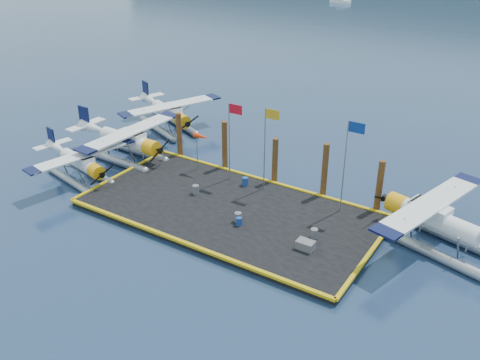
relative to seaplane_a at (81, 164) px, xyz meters
The scene contains 22 objects.
ground 12.54m from the seaplane_a, ahead, with size 4000.00×4000.00×0.00m, color navy.
dock 12.52m from the seaplane_a, ahead, with size 20.00×10.00×0.40m, color black.
dock_bumpers 12.49m from the seaplane_a, ahead, with size 20.25×10.25×0.18m, color #C39E0B, non-canonical shape.
seaplane_a is the anchor object (origin of this frame).
seaplane_b 4.71m from the seaplane_a, 83.81° to the left, with size 9.39×10.35×3.68m.
seaplane_c 11.79m from the seaplane_a, 94.39° to the left, with size 9.23×9.72×3.55m.
seaplane_d 25.60m from the seaplane_a, 12.22° to the left, with size 9.86×10.62×3.78m.
drum_0 9.41m from the seaplane_a, 14.53° to the left, with size 0.47×0.47×0.66m, color #58575C.
drum_1 14.05m from the seaplane_a, ahead, with size 0.39×0.39×0.55m, color navy.
drum_2 18.86m from the seaplane_a, ahead, with size 0.46×0.46×0.65m, color #58575C.
drum_3 13.76m from the seaplane_a, ahead, with size 0.46×0.46×0.64m, color #58575C.
drum_5 12.61m from the seaplane_a, 25.29° to the left, with size 0.45×0.45×0.63m, color navy.
crate 18.87m from the seaplane_a, ahead, with size 1.08×0.72×0.54m, color #58575C.
flagpole_red 11.91m from the seaplane_a, 29.43° to the left, with size 1.14×0.08×6.00m.
flagpole_yellow 14.55m from the seaplane_a, 23.48° to the left, with size 1.14×0.08×6.20m.
flagpole_blue 20.12m from the seaplane_a, 16.57° to the left, with size 1.14×0.08×6.50m.
windsock 9.42m from the seaplane_a, 37.79° to the left, with size 1.40×0.44×3.12m.
piling_0 8.23m from the seaplane_a, 62.22° to the left, with size 0.44×0.44×4.00m, color #402512.
piling_1 11.07m from the seaplane_a, 41.09° to the left, with size 0.44×0.44×4.20m, color #402512.
piling_2 14.75m from the seaplane_a, 29.51° to the left, with size 0.44×0.44×3.80m, color #402512.
piling_3 18.34m from the seaplane_a, 23.34° to the left, with size 0.44×0.44×4.30m, color #402512.
piling_4 22.06m from the seaplane_a, 19.22° to the left, with size 0.44×0.44×4.00m, color #402512.
Camera 1 is at (17.64, -26.35, 18.71)m, focal length 40.00 mm.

